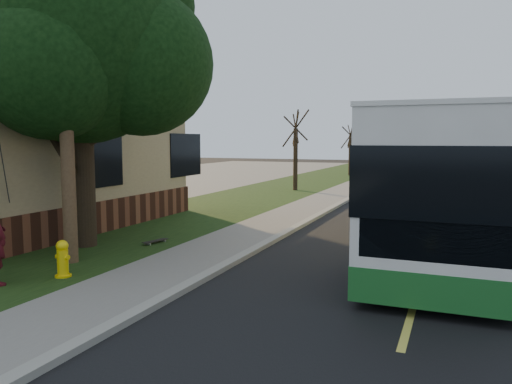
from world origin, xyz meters
TOP-DOWN VIEW (x-y plane):
  - ground at (0.00, 0.00)m, footprint 120.00×120.00m
  - road at (4.00, 10.00)m, footprint 8.00×80.00m
  - curb at (0.00, 10.00)m, footprint 0.25×80.00m
  - sidewalk at (-1.00, 10.00)m, footprint 2.00×80.00m
  - grass_verge at (-4.50, 10.00)m, footprint 5.00×80.00m
  - building_lot at (-14.50, 10.00)m, footprint 15.00×80.00m
  - fire_hydrant at (-2.60, 0.00)m, footprint 0.32×0.32m
  - utility_pole at (-3.31, 0.99)m, footprint 2.86×3.21m
  - leafy_tree at (-4.17, 2.65)m, footprint 6.30×6.00m
  - bare_tree_near at (-3.50, 18.00)m, footprint 1.38×1.21m
  - bare_tree_far at (-3.00, 30.00)m, footprint 1.38×1.21m
  - traffic_signal at (0.50, 34.00)m, footprint 0.18×0.22m
  - transit_bus at (4.33, 6.53)m, footprint 2.89×12.51m
  - skateboard_main at (-2.71, 3.43)m, footprint 0.36×0.79m
  - dumpster at (-9.43, 7.32)m, footprint 1.91×1.66m
  - distant_car at (1.50, 30.22)m, footprint 2.17×4.59m

SIDE VIEW (x-z plane):
  - ground at x=0.00m, z-range 0.00..0.00m
  - road at x=4.00m, z-range 0.00..0.01m
  - building_lot at x=-14.50m, z-range 0.00..0.04m
  - grass_verge at x=-4.50m, z-range 0.00..0.07m
  - sidewalk at x=-1.00m, z-range 0.00..0.08m
  - curb at x=0.00m, z-range 0.00..0.12m
  - skateboard_main at x=-2.71m, z-range 0.09..0.16m
  - fire_hydrant at x=-2.60m, z-range 0.06..0.80m
  - distant_car at x=1.50m, z-range 0.00..1.52m
  - dumpster at x=-9.43m, z-range 0.04..1.50m
  - transit_bus at x=4.33m, z-range 0.11..3.49m
  - bare_tree_far at x=-3.00m, z-range -0.01..4.02m
  - bare_tree_near at x=-3.50m, z-range 0.00..4.30m
  - traffic_signal at x=0.50m, z-range 0.41..5.91m
  - utility_pole at x=-3.31m, z-range 0.10..9.17m
  - leafy_tree at x=-4.17m, z-range 1.27..9.07m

